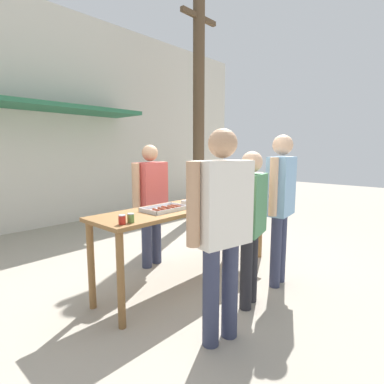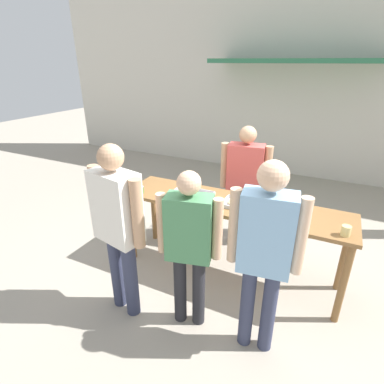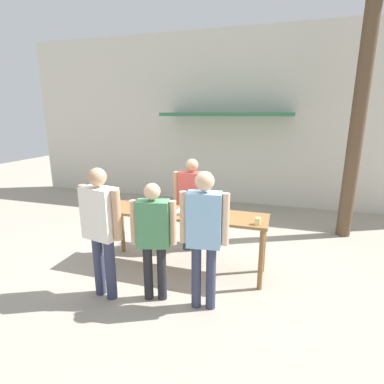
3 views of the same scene
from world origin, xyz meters
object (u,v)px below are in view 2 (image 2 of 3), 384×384
food_tray_buns (245,205)px  person_server_behind_table (245,178)px  condiment_jar_mustard (135,188)px  condiment_jar_ketchup (141,190)px  person_customer_with_cup (265,247)px  food_tray_sausages (192,195)px  person_customer_waiting_in_line (189,240)px  person_customer_holding_hotdog (118,220)px  beer_cup (346,231)px

food_tray_buns → person_server_behind_table: 0.77m
condiment_jar_mustard → condiment_jar_ketchup: 0.09m
person_customer_with_cup → food_tray_sausages: bearing=-46.7°
food_tray_sausages → person_customer_with_cup: 1.35m
condiment_jar_ketchup → person_server_behind_table: 1.36m
food_tray_sausages → food_tray_buns: food_tray_buns is taller
person_server_behind_table → person_customer_waiting_in_line: bearing=-99.6°
person_server_behind_table → condiment_jar_mustard: bearing=-148.6°
person_customer_holding_hotdog → person_customer_waiting_in_line: 0.69m
condiment_jar_mustard → condiment_jar_ketchup: size_ratio=1.00×
beer_cup → person_server_behind_table: 1.51m
food_tray_buns → condiment_jar_mustard: condiment_jar_mustard is taller
condiment_jar_mustard → person_customer_holding_hotdog: size_ratio=0.05×
person_customer_holding_hotdog → person_customer_waiting_in_line: (0.67, 0.14, -0.10)m
condiment_jar_mustard → person_server_behind_table: bearing=39.9°
beer_cup → person_customer_waiting_in_line: size_ratio=0.06×
person_server_behind_table → person_customer_waiting_in_line: person_server_behind_table is taller
person_customer_waiting_in_line → person_server_behind_table: bearing=-104.7°
food_tray_sausages → condiment_jar_ketchup: condiment_jar_ketchup is taller
beer_cup → person_customer_holding_hotdog: (-1.91, -0.82, 0.06)m
person_server_behind_table → person_customer_waiting_in_line: size_ratio=1.05×
beer_cup → person_customer_holding_hotdog: person_customer_holding_hotdog is taller
person_customer_holding_hotdog → person_customer_waiting_in_line: bearing=-156.2°
condiment_jar_mustard → beer_cup: beer_cup is taller
condiment_jar_ketchup → beer_cup: beer_cup is taller
food_tray_sausages → person_server_behind_table: bearing=60.5°
food_tray_buns → condiment_jar_mustard: size_ratio=5.55×
food_tray_buns → food_tray_sausages: bearing=179.8°
person_server_behind_table → person_customer_with_cup: 1.70m
condiment_jar_ketchup → beer_cup: (2.21, 0.02, 0.01)m
food_tray_buns → condiment_jar_mustard: bearing=-172.2°
person_customer_holding_hotdog → beer_cup: bearing=-144.6°
person_customer_with_cup → person_customer_waiting_in_line: bearing=-7.1°
person_customer_holding_hotdog → person_customer_with_cup: 1.34m
condiment_jar_mustard → person_customer_waiting_in_line: size_ratio=0.05×
condiment_jar_ketchup → person_server_behind_table: size_ratio=0.05×
food_tray_sausages → person_customer_holding_hotdog: bearing=-106.1°
food_tray_buns → person_customer_waiting_in_line: 0.89m
person_customer_holding_hotdog → person_server_behind_table: bearing=-99.9°
person_customer_holding_hotdog → person_customer_with_cup: bearing=-161.7°
beer_cup → person_customer_holding_hotdog: 2.08m
condiment_jar_mustard → person_customer_with_cup: person_customer_with_cup is taller
condiment_jar_ketchup → beer_cup: size_ratio=0.89×
condiment_jar_ketchup → person_customer_with_cup: (1.63, -0.66, 0.08)m
food_tray_sausages → condiment_jar_mustard: (-0.68, -0.18, 0.03)m
beer_cup → person_customer_holding_hotdog: bearing=-156.8°
food_tray_buns → person_customer_with_cup: bearing=-64.4°
beer_cup → person_customer_with_cup: bearing=-130.6°
person_customer_with_cup → person_customer_waiting_in_line: (-0.66, -0.01, -0.12)m
condiment_jar_mustard → person_customer_waiting_in_line: (1.06, -0.67, -0.04)m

